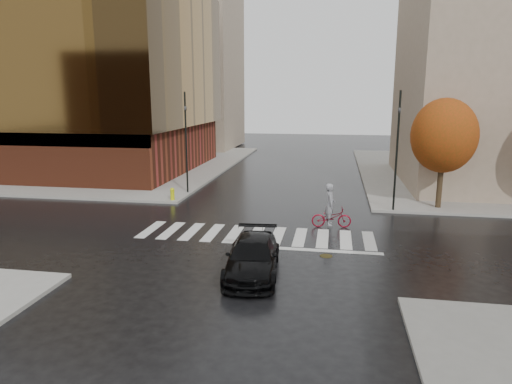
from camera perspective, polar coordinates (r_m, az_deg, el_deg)
ground at (r=22.26m, az=-0.27°, el=-5.76°), size 120.00×120.00×0.00m
sidewalk_nw at (r=49.08m, az=-20.56°, el=3.42°), size 30.00×30.00×0.15m
crosswalk at (r=22.73m, az=-0.05°, el=-5.37°), size 12.00×3.00×0.01m
office_glass at (r=46.62m, az=-24.30°, el=12.84°), size 27.00×19.00×16.00m
building_nw_far at (r=61.22m, az=-9.29°, el=15.06°), size 14.00×12.00×20.00m
tree_ne_a at (r=29.05m, az=22.44°, el=6.51°), size 3.80×3.80×6.50m
sedan at (r=17.73m, az=-0.42°, el=-8.12°), size 2.36×4.97×1.40m
cyclist at (r=24.12m, az=9.34°, el=-2.55°), size 2.11×0.92×2.33m
traffic_light_nw at (r=31.62m, az=-8.74°, el=6.85°), size 0.21×0.20×6.86m
traffic_light_ne at (r=27.53m, az=17.25°, el=5.76°), size 0.20×0.22×6.91m
fire_hydrant at (r=29.87m, az=-10.41°, el=-0.16°), size 0.29×0.29×0.80m
manhole at (r=20.08m, az=8.76°, el=-7.90°), size 0.69×0.69×0.01m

